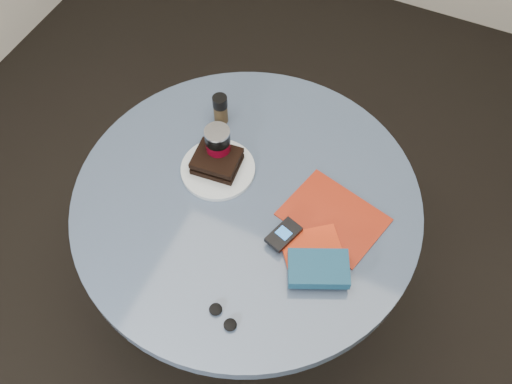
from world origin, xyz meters
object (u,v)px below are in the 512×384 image
at_px(plate, 218,169).
at_px(sandwich, 217,161).
at_px(table, 247,226).
at_px(mp3_player, 284,235).
at_px(novel, 319,268).
at_px(red_book, 311,246).
at_px(magazine, 333,217).
at_px(pepper_grinder, 220,109).
at_px(soda_can, 218,146).
at_px(headphones, 223,317).

xyz_separation_m(plate, sandwich, (-0.01, 0.01, 0.03)).
bearing_deg(table, mp3_player, -27.83).
relative_size(table, novel, 6.38).
height_order(plate, mp3_player, mp3_player).
height_order(sandwich, red_book, sandwich).
relative_size(magazine, mp3_player, 2.46).
xyz_separation_m(pepper_grinder, novel, (0.47, -0.36, -0.02)).
bearing_deg(novel, soda_can, 126.92).
relative_size(pepper_grinder, headphones, 1.09).
bearing_deg(table, soda_can, 146.64).
relative_size(soda_can, mp3_player, 1.27).
xyz_separation_m(table, novel, (0.27, -0.14, 0.20)).
bearing_deg(soda_can, sandwich, -74.50).
distance_m(red_book, mp3_player, 0.08).
relative_size(red_book, headphones, 1.63).
relative_size(plate, sandwich, 1.57).
relative_size(table, red_book, 6.46).
bearing_deg(pepper_grinder, mp3_player, -41.63).
bearing_deg(sandwich, pepper_grinder, 113.39).
bearing_deg(soda_can, plate, -69.57).
height_order(magazine, headphones, headphones).
relative_size(table, plate, 4.59).
bearing_deg(red_book, soda_can, 118.65).
bearing_deg(magazine, red_book, -85.04).
height_order(plate, red_book, red_book).
relative_size(sandwich, novel, 0.89).
bearing_deg(plate, headphones, -61.40).
distance_m(sandwich, novel, 0.44).
relative_size(red_book, mp3_player, 1.43).
bearing_deg(plate, pepper_grinder, 114.02).
bearing_deg(novel, red_book, 100.79).
bearing_deg(headphones, soda_can, 118.00).
bearing_deg(pepper_grinder, headphones, -62.76).
bearing_deg(mp3_player, table, 152.17).
relative_size(soda_can, headphones, 1.45).
height_order(magazine, mp3_player, mp3_player).
height_order(plate, soda_can, soda_can).
distance_m(red_book, novel, 0.08).
bearing_deg(magazine, headphones, -95.40).
bearing_deg(soda_can, magazine, -6.28).
xyz_separation_m(pepper_grinder, mp3_player, (0.34, -0.31, -0.03)).
bearing_deg(novel, magazine, 73.18).
bearing_deg(headphones, sandwich, 118.77).
distance_m(pepper_grinder, mp3_player, 0.46).
bearing_deg(pepper_grinder, plate, -65.98).
xyz_separation_m(red_book, headphones, (-0.13, -0.28, -0.00)).
xyz_separation_m(magazine, novel, (0.02, -0.18, 0.03)).
xyz_separation_m(magazine, mp3_player, (-0.10, -0.12, 0.02)).
xyz_separation_m(sandwich, pepper_grinder, (-0.07, 0.17, 0.02)).
distance_m(table, red_book, 0.30).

